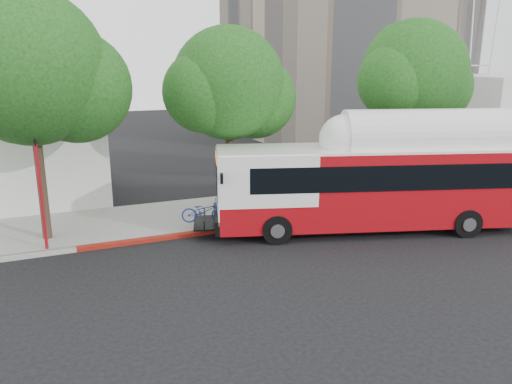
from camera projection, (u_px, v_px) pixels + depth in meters
ground at (309, 256)px, 18.63m from camera, size 120.00×120.00×0.00m
sidewalk at (246, 209)px, 24.42m from camera, size 60.00×5.00×0.15m
curb_strip at (267, 224)px, 22.09m from camera, size 60.00×0.30×0.15m
red_curb_segment at (202, 233)px, 20.99m from camera, size 10.00×0.32×0.16m
street_tree_left at (43, 74)px, 18.77m from camera, size 6.67×5.80×9.74m
street_tree_mid at (236, 88)px, 22.32m from camera, size 5.75×5.00×8.62m
street_tree_right at (420, 77)px, 25.76m from camera, size 6.21×5.40×9.18m
transit_bus at (374, 186)px, 21.12m from camera, size 14.14×6.43×4.15m
signal_pole at (41, 195)px, 18.46m from camera, size 0.12×0.42×4.39m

